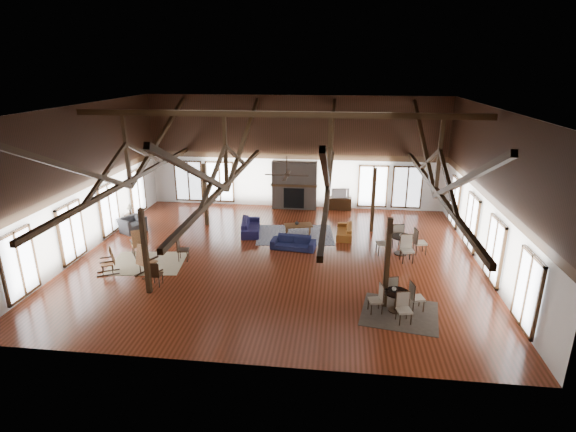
# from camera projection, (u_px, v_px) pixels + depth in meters

# --- Properties ---
(floor) EXTENTS (16.00, 16.00, 0.00)m
(floor) POSITION_uv_depth(u_px,v_px,m) (278.00, 257.00, 18.42)
(floor) COLOR maroon
(floor) RESTS_ON ground
(ceiling) EXTENTS (16.00, 14.00, 0.02)m
(ceiling) POSITION_uv_depth(u_px,v_px,m) (276.00, 107.00, 16.50)
(ceiling) COLOR black
(ceiling) RESTS_ON wall_back
(wall_back) EXTENTS (16.00, 0.02, 6.00)m
(wall_back) POSITION_uv_depth(u_px,v_px,m) (295.00, 153.00, 24.05)
(wall_back) COLOR silver
(wall_back) RESTS_ON floor
(wall_front) EXTENTS (16.00, 0.02, 6.00)m
(wall_front) POSITION_uv_depth(u_px,v_px,m) (237.00, 260.00, 10.88)
(wall_front) COLOR silver
(wall_front) RESTS_ON floor
(wall_left) EXTENTS (0.02, 14.00, 6.00)m
(wall_left) POSITION_uv_depth(u_px,v_px,m) (84.00, 180.00, 18.34)
(wall_left) COLOR silver
(wall_left) RESTS_ON floor
(wall_right) EXTENTS (0.02, 14.00, 6.00)m
(wall_right) POSITION_uv_depth(u_px,v_px,m) (491.00, 193.00, 16.58)
(wall_right) COLOR silver
(wall_right) RESTS_ON floor
(roof_truss) EXTENTS (15.60, 14.07, 3.14)m
(roof_truss) POSITION_uv_depth(u_px,v_px,m) (277.00, 160.00, 17.13)
(roof_truss) COLOR black
(roof_truss) RESTS_ON wall_back
(post_grid) EXTENTS (8.16, 7.16, 3.05)m
(post_grid) POSITION_uv_depth(u_px,v_px,m) (277.00, 222.00, 17.93)
(post_grid) COLOR black
(post_grid) RESTS_ON floor
(fireplace) EXTENTS (2.50, 0.69, 2.60)m
(fireplace) POSITION_uv_depth(u_px,v_px,m) (294.00, 185.00, 24.28)
(fireplace) COLOR #64584C
(fireplace) RESTS_ON floor
(ceiling_fan) EXTENTS (1.60, 1.60, 0.75)m
(ceiling_fan) POSITION_uv_depth(u_px,v_px,m) (287.00, 174.00, 16.23)
(ceiling_fan) COLOR black
(ceiling_fan) RESTS_ON roof_truss
(sofa_navy_front) EXTENTS (1.96, 0.95, 0.55)m
(sofa_navy_front) POSITION_uv_depth(u_px,v_px,m) (293.00, 243.00, 19.16)
(sofa_navy_front) COLOR #161A3D
(sofa_navy_front) RESTS_ON floor
(sofa_navy_left) EXTENTS (2.17, 1.11, 0.60)m
(sofa_navy_left) POSITION_uv_depth(u_px,v_px,m) (251.00, 226.00, 21.04)
(sofa_navy_left) COLOR #1B1741
(sofa_navy_left) RESTS_ON floor
(sofa_orange) EXTENTS (1.78, 0.74, 0.52)m
(sofa_orange) POSITION_uv_depth(u_px,v_px,m) (344.00, 231.00, 20.58)
(sofa_orange) COLOR #91521C
(sofa_orange) RESTS_ON floor
(coffee_table) EXTENTS (1.39, 0.95, 0.48)m
(coffee_table) POSITION_uv_depth(u_px,v_px,m) (298.00, 226.00, 20.71)
(coffee_table) COLOR brown
(coffee_table) RESTS_ON floor
(vase) EXTENTS (0.23, 0.23, 0.20)m
(vase) POSITION_uv_depth(u_px,v_px,m) (297.00, 223.00, 20.68)
(vase) COLOR #B2B2B2
(vase) RESTS_ON coffee_table
(armchair) EXTENTS (1.35, 1.40, 0.70)m
(armchair) POSITION_uv_depth(u_px,v_px,m) (132.00, 225.00, 21.09)
(armchair) COLOR #303033
(armchair) RESTS_ON floor
(side_table_lamp) EXTENTS (0.46, 0.46, 1.16)m
(side_table_lamp) POSITION_uv_depth(u_px,v_px,m) (131.00, 218.00, 21.78)
(side_table_lamp) COLOR black
(side_table_lamp) RESTS_ON floor
(rocking_chair_a) EXTENTS (0.89, 1.00, 1.14)m
(rocking_chair_a) POSITION_uv_depth(u_px,v_px,m) (138.00, 243.00, 18.39)
(rocking_chair_a) COLOR #99683A
(rocking_chair_a) RESTS_ON floor
(rocking_chair_b) EXTENTS (0.87, 1.07, 1.23)m
(rocking_chair_b) POSITION_uv_depth(u_px,v_px,m) (145.00, 261.00, 16.69)
(rocking_chair_b) COLOR #99683A
(rocking_chair_b) RESTS_ON floor
(rocking_chair_c) EXTENTS (0.91, 0.74, 1.04)m
(rocking_chair_c) POSITION_uv_depth(u_px,v_px,m) (110.00, 261.00, 16.85)
(rocking_chair_c) COLOR #99683A
(rocking_chair_c) RESTS_ON floor
(side_chair_a) EXTENTS (0.48, 0.48, 1.01)m
(side_chair_a) POSITION_uv_depth(u_px,v_px,m) (181.00, 247.00, 17.92)
(side_chair_a) COLOR black
(side_chair_a) RESTS_ON floor
(side_chair_b) EXTENTS (0.39, 0.39, 0.93)m
(side_chair_b) POSITION_uv_depth(u_px,v_px,m) (155.00, 273.00, 15.81)
(side_chair_b) COLOR black
(side_chair_b) RESTS_ON floor
(cafe_table_near) EXTENTS (1.85, 1.85, 0.95)m
(cafe_table_near) POSITION_uv_depth(u_px,v_px,m) (396.00, 298.00, 14.25)
(cafe_table_near) COLOR black
(cafe_table_near) RESTS_ON floor
(cafe_table_far) EXTENTS (2.13, 2.13, 1.09)m
(cafe_table_far) POSITION_uv_depth(u_px,v_px,m) (402.00, 242.00, 18.55)
(cafe_table_far) COLOR black
(cafe_table_far) RESTS_ON floor
(cup_near) EXTENTS (0.15, 0.15, 0.11)m
(cup_near) POSITION_uv_depth(u_px,v_px,m) (394.00, 289.00, 14.24)
(cup_near) COLOR #B2B2B2
(cup_near) RESTS_ON cafe_table_near
(cup_far) EXTENTS (0.17, 0.17, 0.10)m
(cup_far) POSITION_uv_depth(u_px,v_px,m) (401.00, 235.00, 18.45)
(cup_far) COLOR #B2B2B2
(cup_far) RESTS_ON cafe_table_far
(tv_console) EXTENTS (1.31, 0.49, 0.65)m
(tv_console) POSITION_uv_depth(u_px,v_px,m) (339.00, 203.00, 24.40)
(tv_console) COLOR black
(tv_console) RESTS_ON floor
(television) EXTENTS (0.95, 0.25, 0.54)m
(television) POSITION_uv_depth(u_px,v_px,m) (340.00, 193.00, 24.20)
(television) COLOR #B2B2B2
(television) RESTS_ON tv_console
(rug_tan) EXTENTS (3.10, 2.57, 0.01)m
(rug_tan) POSITION_uv_depth(u_px,v_px,m) (147.00, 263.00, 17.85)
(rug_tan) COLOR tan
(rug_tan) RESTS_ON floor
(rug_navy) EXTENTS (3.75, 2.98, 0.01)m
(rug_navy) POSITION_uv_depth(u_px,v_px,m) (295.00, 235.00, 20.81)
(rug_navy) COLOR #1C274F
(rug_navy) RESTS_ON floor
(rug_dark) EXTENTS (2.68, 2.51, 0.01)m
(rug_dark) POSITION_uv_depth(u_px,v_px,m) (400.00, 313.00, 14.25)
(rug_dark) COLOR black
(rug_dark) RESTS_ON floor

